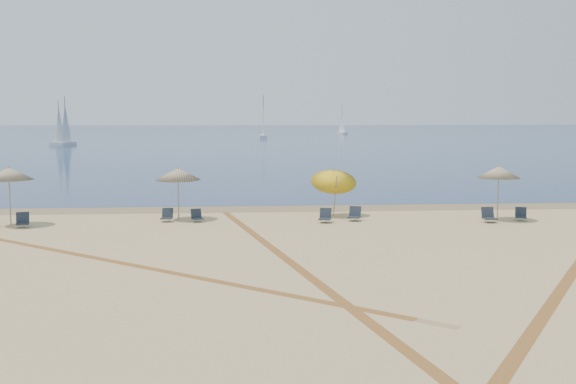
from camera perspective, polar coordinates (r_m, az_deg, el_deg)
name	(u,v)px	position (r m, az deg, el deg)	size (l,w,h in m)	color
ground	(374,378)	(13.21, 7.14, -15.13)	(160.00, 160.00, 0.00)	tan
ocean	(241,132)	(237.11, -3.95, 5.04)	(500.00, 500.00, 0.00)	#0C2151
wet_sand	(282,208)	(36.45, -0.50, -1.35)	(500.00, 500.00, 0.00)	olive
umbrella_1	(9,174)	(32.90, -22.20, 1.42)	(2.13, 2.13, 2.66)	gray
umbrella_2	(178,174)	(32.66, -9.13, 1.49)	(2.10, 2.12, 2.50)	gray
umbrella_3	(334,177)	(33.36, 3.84, 1.27)	(2.23, 2.24, 2.70)	gray
umbrella_4	(499,172)	(33.56, 17.12, 1.59)	(2.00, 2.00, 2.60)	gray
chair_2	(23,221)	(32.23, -21.20, -2.25)	(0.68, 0.75, 0.66)	black
chair_3	(167,216)	(32.28, -10.02, -1.95)	(0.57, 0.65, 0.61)	black
chair_4	(197,216)	(31.98, -7.59, -2.00)	(0.64, 0.70, 0.59)	black
chair_5	(325,216)	(31.53, 3.11, -2.02)	(0.68, 0.75, 0.65)	black
chair_6	(355,214)	(32.17, 5.55, -1.87)	(0.75, 0.80, 0.66)	black
chair_7	(489,216)	(32.88, 16.34, -1.90)	(0.58, 0.68, 0.69)	black
chair_8	(521,215)	(33.90, 18.79, -1.80)	(0.69, 0.74, 0.62)	black
sailboat_0	(59,132)	(127.92, -18.48, 4.79)	(2.42, 5.36, 7.74)	white
sailboat_1	(342,125)	(200.82, 4.50, 5.55)	(2.65, 5.82, 8.40)	white
sailboat_2	(66,131)	(124.05, -17.99, 4.86)	(2.45, 5.78, 8.36)	white
sailboat_3	(263,125)	(161.19, -2.06, 5.57)	(1.91, 6.75, 9.99)	white
tire_tracks	(288,270)	(21.85, 0.01, -6.47)	(54.57, 46.78, 0.00)	tan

